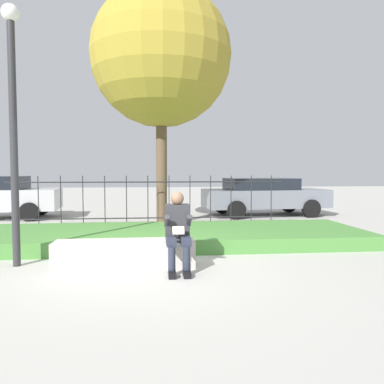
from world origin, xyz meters
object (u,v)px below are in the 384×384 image
object	(u,v)px
street_lamp	(13,108)
tree_behind_fence	(161,57)
person_seated_reader	(178,228)
stone_bench	(125,255)
car_parked_right	(264,195)

from	to	relation	value
street_lamp	tree_behind_fence	distance (m)	5.43
person_seated_reader	tree_behind_fence	distance (m)	6.34
stone_bench	tree_behind_fence	bearing A→B (deg)	81.26
person_seated_reader	tree_behind_fence	world-z (taller)	tree_behind_fence
stone_bench	tree_behind_fence	xyz separation A→B (m)	(0.70, 4.58, 4.55)
car_parked_right	tree_behind_fence	world-z (taller)	tree_behind_fence
car_parked_right	tree_behind_fence	size ratio (longest dim) A/B	0.65
person_seated_reader	street_lamp	bearing A→B (deg)	168.20
stone_bench	person_seated_reader	size ratio (longest dim) A/B	1.82
stone_bench	car_parked_right	world-z (taller)	car_parked_right
person_seated_reader	stone_bench	bearing A→B (deg)	161.18
tree_behind_fence	person_seated_reader	bearing A→B (deg)	-88.39
street_lamp	person_seated_reader	bearing A→B (deg)	-11.80
person_seated_reader	street_lamp	size ratio (longest dim) A/B	0.29
stone_bench	tree_behind_fence	distance (m)	6.49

